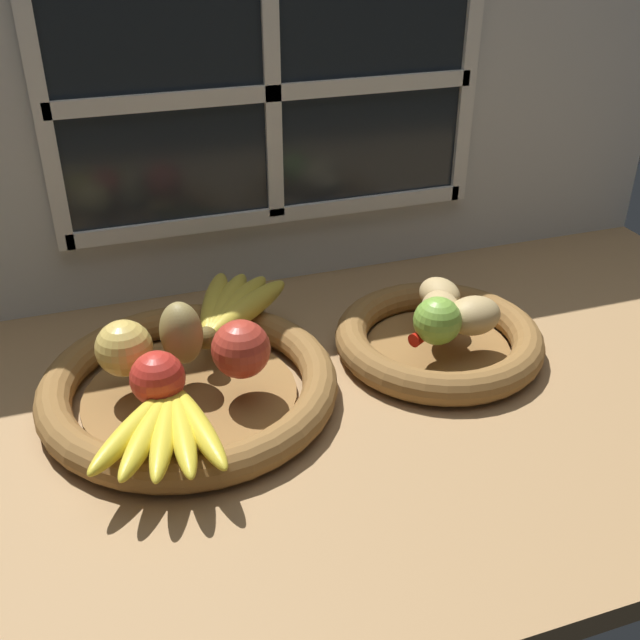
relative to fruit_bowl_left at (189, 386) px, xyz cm
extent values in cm
cube|color=#9E774C|center=(19.71, 0.51, -3.56)|extent=(140.00, 90.00, 3.00)
cube|color=silver|center=(19.71, 30.51, 25.44)|extent=(140.00, 3.00, 55.00)
cube|color=black|center=(19.71, 28.61, 28.94)|extent=(64.00, 0.80, 38.00)
cube|color=white|center=(19.71, 28.01, 28.94)|extent=(2.40, 1.20, 38.00)
cube|color=white|center=(19.71, 28.01, 28.94)|extent=(64.00, 1.20, 2.40)
cube|color=white|center=(-12.29, 28.01, 28.94)|extent=(2.40, 1.20, 40.40)
cube|color=white|center=(51.71, 28.01, 28.94)|extent=(2.40, 1.20, 40.40)
cube|color=white|center=(19.71, 28.01, 9.94)|extent=(64.00, 1.20, 2.40)
cylinder|color=brown|center=(0.00, 0.00, -1.56)|extent=(27.30, 27.30, 1.00)
torus|color=brown|center=(0.00, 0.00, 0.18)|extent=(37.78, 37.78, 4.49)
cylinder|color=brown|center=(35.05, 0.00, -1.56)|extent=(20.14, 20.14, 1.00)
torus|color=brown|center=(35.05, 0.00, 0.18)|extent=(29.05, 29.05, 4.49)
sphere|color=#B73828|center=(6.30, -3.03, 6.08)|extent=(7.30, 7.30, 7.30)
sphere|color=#DBB756|center=(-7.16, 1.98, 5.96)|extent=(7.07, 7.07, 7.07)
sphere|color=red|center=(-4.18, -5.40, 5.66)|extent=(6.47, 6.47, 6.47)
ellipsoid|color=olive|center=(-0.06, 2.17, 6.64)|extent=(7.00, 7.36, 8.43)
ellipsoid|color=yellow|center=(-7.78, -11.33, 3.75)|extent=(12.61, 14.37, 2.66)
ellipsoid|color=yellow|center=(-6.31, -12.31, 3.75)|extent=(9.98, 15.86, 2.66)
ellipsoid|color=yellow|center=(-4.65, -12.96, 3.75)|extent=(6.88, 16.62, 2.66)
ellipsoid|color=yellow|center=(-2.90, -13.23, 3.75)|extent=(3.47, 16.61, 2.66)
ellipsoid|color=yellow|center=(-1.13, -13.13, 3.75)|extent=(5.35, 16.71, 2.66)
sphere|color=brown|center=(-2.50, -4.99, 3.75)|extent=(2.39, 2.39, 2.39)
ellipsoid|color=gold|center=(10.28, 10.10, 4.10)|extent=(16.09, 14.43, 3.36)
ellipsoid|color=gold|center=(9.11, 11.25, 4.10)|extent=(14.16, 16.30, 3.36)
ellipsoid|color=gold|center=(7.75, 12.17, 4.10)|extent=(11.78, 17.64, 3.36)
ellipsoid|color=gold|center=(6.24, 12.83, 4.10)|extent=(9.01, 18.41, 3.36)
sphere|color=brown|center=(3.33, 4.16, 4.10)|extent=(3.02, 3.02, 3.02)
ellipsoid|color=tan|center=(38.25, -3.19, 5.00)|extent=(7.94, 6.41, 5.14)
ellipsoid|color=tan|center=(35.05, 0.00, 4.73)|extent=(7.06, 8.70, 4.60)
ellipsoid|color=tan|center=(37.05, 4.39, 4.62)|extent=(6.02, 7.36, 4.38)
sphere|color=#7AAD3D|center=(32.48, -3.87, 5.63)|extent=(6.42, 6.42, 6.42)
cone|color=red|center=(33.61, -2.02, 3.36)|extent=(9.90, 5.89, 1.88)
camera|label=1|loc=(-9.27, -78.80, 54.78)|focal=41.86mm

